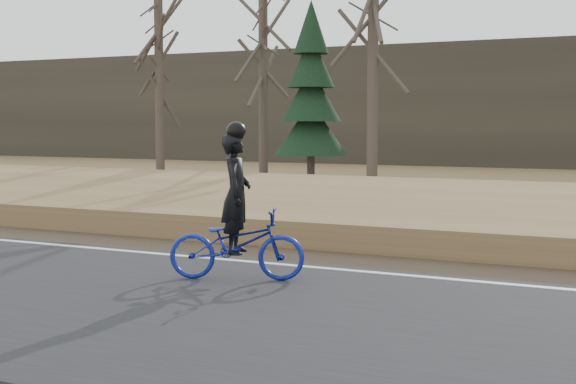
% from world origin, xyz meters
% --- Properties ---
extents(ground, '(120.00, 120.00, 0.00)m').
position_xyz_m(ground, '(0.00, 0.00, 0.00)').
color(ground, olive).
rests_on(ground, ground).
extents(road, '(120.00, 6.00, 0.06)m').
position_xyz_m(road, '(0.00, -2.50, 0.03)').
color(road, black).
rests_on(road, ground).
extents(edge_line, '(120.00, 0.12, 0.01)m').
position_xyz_m(edge_line, '(0.00, 0.20, 0.07)').
color(edge_line, silver).
rests_on(edge_line, road).
extents(shoulder, '(120.00, 1.60, 0.04)m').
position_xyz_m(shoulder, '(0.00, 1.20, 0.02)').
color(shoulder, '#473A2B').
rests_on(shoulder, ground).
extents(embankment, '(120.00, 5.00, 0.44)m').
position_xyz_m(embankment, '(0.00, 4.20, 0.22)').
color(embankment, olive).
rests_on(embankment, ground).
extents(ballast, '(120.00, 3.00, 0.45)m').
position_xyz_m(ballast, '(0.00, 8.00, 0.23)').
color(ballast, slate).
rests_on(ballast, ground).
extents(railroad, '(120.00, 2.40, 0.29)m').
position_xyz_m(railroad, '(0.00, 8.00, 0.53)').
color(railroad, black).
rests_on(railroad, ballast).
extents(treeline_backdrop, '(120.00, 4.00, 6.00)m').
position_xyz_m(treeline_backdrop, '(0.00, 30.00, 3.00)').
color(treeline_backdrop, '#383328').
rests_on(treeline_backdrop, ground).
extents(cyclist, '(1.90, 1.20, 2.08)m').
position_xyz_m(cyclist, '(0.06, -1.03, 0.71)').
color(cyclist, navy).
rests_on(cyclist, road).
extents(bare_tree_far_left, '(0.36, 0.36, 7.01)m').
position_xyz_m(bare_tree_far_left, '(-13.14, 15.96, 3.51)').
color(bare_tree_far_left, '#4F443A').
rests_on(bare_tree_far_left, ground).
extents(bare_tree_left, '(0.36, 0.36, 7.88)m').
position_xyz_m(bare_tree_left, '(-9.31, 17.41, 3.94)').
color(bare_tree_left, '#4F443A').
rests_on(bare_tree_left, ground).
extents(bare_tree_near_left, '(0.36, 0.36, 7.58)m').
position_xyz_m(bare_tree_near_left, '(-3.88, 14.82, 3.79)').
color(bare_tree_near_left, '#4F443A').
rests_on(bare_tree_near_left, ground).
extents(conifer, '(2.60, 2.60, 6.45)m').
position_xyz_m(conifer, '(-6.62, 15.96, 3.05)').
color(conifer, '#4F443A').
rests_on(conifer, ground).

